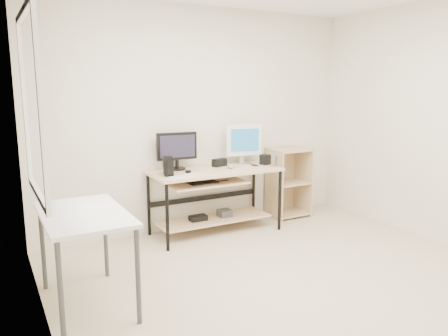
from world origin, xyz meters
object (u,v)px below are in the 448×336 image
(desk, at_px, (213,188))
(side_table, at_px, (84,222))
(audio_controller, at_px, (169,168))
(black_monitor, at_px, (177,148))
(white_imac, at_px, (244,141))
(shelf_unit, at_px, (287,182))

(desk, relative_size, side_table, 1.50)
(desk, bearing_deg, audio_controller, -168.88)
(desk, distance_m, black_monitor, 0.61)
(side_table, distance_m, black_monitor, 1.84)
(side_table, height_order, black_monitor, black_monitor)
(side_table, relative_size, audio_controller, 5.58)
(side_table, distance_m, white_imac, 2.51)
(desk, distance_m, audio_controller, 0.67)
(desk, xyz_separation_m, white_imac, (0.51, 0.16, 0.49))
(black_monitor, bearing_deg, side_table, -130.86)
(shelf_unit, bearing_deg, white_imac, 179.67)
(side_table, height_order, shelf_unit, shelf_unit)
(side_table, xyz_separation_m, white_imac, (2.17, 1.22, 0.36))
(black_monitor, xyz_separation_m, audio_controller, (-0.23, -0.32, -0.15))
(desk, relative_size, audio_controller, 8.37)
(desk, distance_m, shelf_unit, 1.19)
(side_table, bearing_deg, audio_controller, 41.46)
(side_table, distance_m, shelf_unit, 3.09)
(desk, xyz_separation_m, side_table, (-1.65, -1.06, 0.13))
(shelf_unit, bearing_deg, desk, -172.23)
(audio_controller, bearing_deg, white_imac, -8.17)
(desk, height_order, audio_controller, audio_controller)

